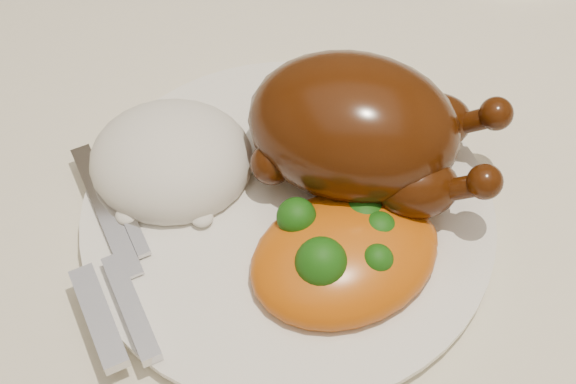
{
  "coord_description": "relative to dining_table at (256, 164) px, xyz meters",
  "views": [
    {
      "loc": [
        -0.01,
        -0.44,
        1.23
      ],
      "look_at": [
        0.02,
        -0.13,
        0.8
      ],
      "focal_mm": 50.0,
      "sensor_mm": 36.0,
      "label": 1
    }
  ],
  "objects": [
    {
      "name": "tablecloth",
      "position": [
        0.0,
        0.0,
        0.07
      ],
      "size": [
        1.73,
        1.03,
        0.18
      ],
      "color": "#F0E8CF",
      "rests_on": "dining_table"
    },
    {
      "name": "mac_and_cheese",
      "position": [
        0.05,
        -0.18,
        0.13
      ],
      "size": [
        0.15,
        0.14,
        0.06
      ],
      "rotation": [
        0.0,
        0.0,
        0.37
      ],
      "color": "#D95F0D",
      "rests_on": "dinner_plate"
    },
    {
      "name": "dining_table",
      "position": [
        0.0,
        0.0,
        0.0
      ],
      "size": [
        1.6,
        0.9,
        0.76
      ],
      "color": "brown",
      "rests_on": "floor"
    },
    {
      "name": "dinner_plate",
      "position": [
        0.02,
        -0.13,
        0.11
      ],
      "size": [
        0.34,
        0.34,
        0.01
      ],
      "primitive_type": "cylinder",
      "rotation": [
        0.0,
        0.0,
        0.23
      ],
      "color": "white",
      "rests_on": "tablecloth"
    },
    {
      "name": "cutlery",
      "position": [
        -0.1,
        -0.18,
        0.12
      ],
      "size": [
        0.07,
        0.18,
        0.01
      ],
      "rotation": [
        0.0,
        0.0,
        0.36
      ],
      "color": "#BBBBC2",
      "rests_on": "dinner_plate"
    },
    {
      "name": "rice_mound",
      "position": [
        -0.06,
        -0.09,
        0.13
      ],
      "size": [
        0.13,
        0.12,
        0.06
      ],
      "rotation": [
        0.0,
        0.0,
        -0.13
      ],
      "color": "white",
      "rests_on": "dinner_plate"
    },
    {
      "name": "roast_chicken",
      "position": [
        0.07,
        -0.1,
        0.16
      ],
      "size": [
        0.19,
        0.15,
        0.09
      ],
      "rotation": [
        0.0,
        0.0,
        -0.36
      ],
      "color": "#431C07",
      "rests_on": "dinner_plate"
    }
  ]
}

